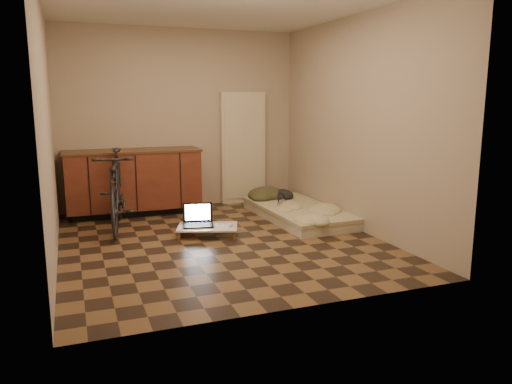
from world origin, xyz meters
name	(u,v)px	position (x,y,z in m)	size (l,w,h in m)	color
room_shell	(219,127)	(0.00, 0.00, 1.30)	(3.50, 4.00, 2.60)	brown
cabinets	(134,181)	(-0.75, 1.70, 0.47)	(1.84, 0.62, 0.91)	black
appliance_panel	(243,148)	(0.95, 1.94, 0.85)	(0.70, 0.10, 1.70)	beige
bicycle	(116,186)	(-1.05, 0.97, 0.55)	(0.50, 1.69, 1.09)	black
futon	(298,212)	(1.30, 0.66, 0.08)	(0.96, 1.90, 0.16)	beige
clothing_pile	(270,190)	(1.18, 1.37, 0.28)	(0.59, 0.49, 0.23)	#373A22
headphones	(282,200)	(1.13, 0.84, 0.24)	(0.23, 0.21, 0.15)	black
lap_desk	(208,227)	(-0.08, 0.27, 0.10)	(0.81, 0.66, 0.12)	brown
laptop	(198,221)	(-0.17, 0.36, 0.17)	(0.41, 0.39, 0.24)	black
mouse	(230,225)	(0.17, 0.17, 0.13)	(0.06, 0.10, 0.03)	white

